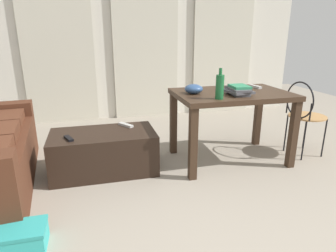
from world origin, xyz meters
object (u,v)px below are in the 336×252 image
object	(u,v)px
wire_chair	(303,110)
tv_remote_secondary	(69,138)
craft_table	(232,103)
tv_remote_primary	(126,125)
bowl	(194,89)
book_stack	(238,90)
coffee_table	(104,152)
bottle_near	(220,86)
tv_remote_on_table	(255,87)
shoebox	(19,238)

from	to	relation	value
wire_chair	tv_remote_secondary	world-z (taller)	wire_chair
craft_table	tv_remote_primary	xyz separation A→B (m)	(-1.07, 0.20, -0.22)
tv_remote_secondary	bowl	bearing A→B (deg)	-16.61
book_stack	craft_table	bearing A→B (deg)	88.68
bowl	tv_remote_secondary	size ratio (longest dim) A/B	1.22
coffee_table	tv_remote_secondary	xyz separation A→B (m)	(-0.30, -0.12, 0.21)
coffee_table	tv_remote_secondary	world-z (taller)	tv_remote_secondary
craft_table	bottle_near	bearing A→B (deg)	-134.61
book_stack	tv_remote_secondary	world-z (taller)	book_stack
bowl	tv_remote_primary	bearing A→B (deg)	165.63
wire_chair	tv_remote_on_table	world-z (taller)	wire_chair
coffee_table	book_stack	bearing A→B (deg)	-7.85
wire_chair	book_stack	xyz separation A→B (m)	(-0.82, -0.05, 0.27)
book_stack	bowl	bearing A→B (deg)	157.92
craft_table	tv_remote_primary	size ratio (longest dim) A/B	6.27
book_stack	tv_remote_on_table	bearing A→B (deg)	39.08
bottle_near	craft_table	bearing A→B (deg)	45.39
coffee_table	wire_chair	world-z (taller)	wire_chair
coffee_table	tv_remote_secondary	size ratio (longest dim) A/B	6.77
shoebox	coffee_table	bearing A→B (deg)	59.90
tv_remote_primary	shoebox	bearing A→B (deg)	-159.71
coffee_table	tv_remote_secondary	bearing A→B (deg)	-158.73
craft_table	coffee_table	bearing A→B (deg)	177.82
bottle_near	tv_remote_on_table	xyz separation A→B (m)	(0.62, 0.43, -0.10)
bottle_near	tv_remote_on_table	size ratio (longest dim) A/B	1.74
tv_remote_on_table	tv_remote_primary	bearing A→B (deg)	168.05
craft_table	book_stack	size ratio (longest dim) A/B	3.84
book_stack	tv_remote_on_table	distance (m)	0.46
book_stack	tv_remote_secondary	distance (m)	1.66
bottle_near	book_stack	distance (m)	0.30
craft_table	tv_remote_primary	bearing A→B (deg)	169.27
bowl	book_stack	xyz separation A→B (m)	(0.40, -0.16, -0.00)
craft_table	tv_remote_primary	distance (m)	1.11
tv_remote_secondary	tv_remote_primary	bearing A→B (deg)	5.09
bottle_near	shoebox	bearing A→B (deg)	-157.01
craft_table	tv_remote_secondary	distance (m)	1.63
coffee_table	tv_remote_primary	bearing A→B (deg)	32.32
tv_remote_on_table	shoebox	xyz separation A→B (m)	(-2.26, -1.12, -0.68)
coffee_table	shoebox	world-z (taller)	coffee_table
bowl	tv_remote_secondary	xyz separation A→B (m)	(-1.21, -0.10, -0.37)
coffee_table	craft_table	world-z (taller)	craft_table
bottle_near	bowl	bearing A→B (deg)	115.28
book_stack	coffee_table	bearing A→B (deg)	172.15
craft_table	tv_remote_on_table	bearing A→B (deg)	24.19
bottle_near	tv_remote_secondary	size ratio (longest dim) A/B	1.89
bowl	shoebox	size ratio (longest dim) A/B	0.55
book_stack	tv_remote_secondary	size ratio (longest dim) A/B	2.04
tv_remote_secondary	book_stack	bearing A→B (deg)	-23.57
shoebox	book_stack	bearing A→B (deg)	23.65
wire_chair	tv_remote_primary	xyz separation A→B (m)	(-1.89, 0.28, -0.10)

